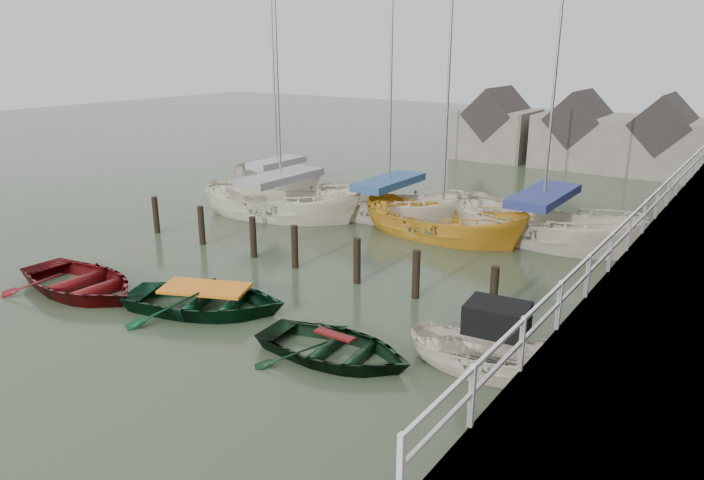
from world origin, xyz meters
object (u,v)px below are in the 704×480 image
Objects in this scene: rowboat_green at (207,311)px; sailboat_d at (540,239)px; rowboat_red at (81,292)px; sailboat_a at (282,215)px; sailboat_c at (442,236)px; sailboat_b at (389,217)px; motorboat at (490,366)px; sailboat_e at (278,188)px; rowboat_dkgreen at (335,358)px.

sailboat_d is at bearing -48.26° from rowboat_green.
sailboat_d reaches higher than rowboat_red.
sailboat_c is (6.78, 1.23, -0.05)m from sailboat_a.
rowboat_red is 0.41× the size of sailboat_b.
motorboat reaches higher than rowboat_red.
sailboat_b is 3.08m from sailboat_c.
sailboat_e is at bearing 94.94° from sailboat_d.
rowboat_green is 12.45m from sailboat_d.
motorboat is 10.14m from sailboat_c.
sailboat_e is at bearing 48.36° from motorboat.
sailboat_a is 1.02× the size of sailboat_b.
rowboat_green is at bearing -72.31° from rowboat_red.
sailboat_d is (9.99, 2.75, 0.00)m from sailboat_a.
sailboat_a reaches higher than sailboat_e.
rowboat_red is at bearing 172.69° from sailboat_a.
sailboat_b is (3.85, 2.20, 0.00)m from sailboat_a.
rowboat_dkgreen is 12.14m from sailboat_b.
sailboat_d is (5.22, 11.30, 0.06)m from rowboat_green.
sailboat_a is (-9.15, 8.72, 0.06)m from rowboat_dkgreen.
rowboat_green is 9.99m from sailboat_c.
rowboat_red is at bearing 82.72° from rowboat_green.
rowboat_dkgreen is 17.74m from sailboat_e.
sailboat_a is 0.89× the size of sailboat_d.
rowboat_red is 15.48m from sailboat_d.
sailboat_b is at bearing -18.63° from rowboat_green.
rowboat_green is at bearing -162.88° from sailboat_a.
sailboat_a is 10.36m from sailboat_d.
sailboat_d reaches higher than rowboat_green.
rowboat_dkgreen is at bearing -115.71° from rowboat_green.
sailboat_d is at bearing -86.58° from sailboat_a.
sailboat_c is at bearing -27.17° from rowboat_red.
sailboat_b is (-5.30, 10.92, 0.06)m from rowboat_dkgreen.
sailboat_c is 0.81× the size of sailboat_d.
motorboat is (3.15, 1.46, 0.12)m from rowboat_dkgreen.
sailboat_b is at bearing 34.90° from motorboat.
sailboat_a is at bearing 41.24° from rowboat_dkgreen.
sailboat_d is (9.19, 12.46, 0.06)m from rowboat_red.
sailboat_a is 1.13× the size of sailboat_e.
sailboat_c is (2.92, -0.96, -0.05)m from sailboat_b.
sailboat_d is at bearing -92.92° from sailboat_b.
sailboat_b is at bearing -72.32° from sailboat_a.
sailboat_a is at bearing 103.51° from sailboat_c.
rowboat_green is 9.79m from sailboat_a.
sailboat_d is 13.52m from sailboat_e.
sailboat_a is 1.09× the size of sailboat_c.
sailboat_e is at bearing 79.66° from sailboat_c.
rowboat_dkgreen is 0.38× the size of sailboat_e.
rowboat_dkgreen is (8.36, 0.98, 0.00)m from rowboat_red.
sailboat_e reaches higher than rowboat_red.
motorboat is at bearing -70.23° from rowboat_dkgreen.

